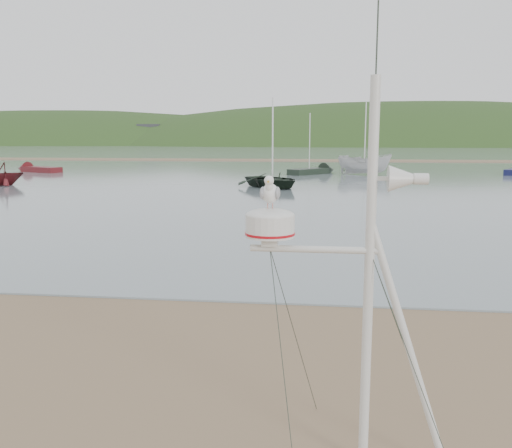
# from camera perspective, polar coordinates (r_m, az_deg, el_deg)

# --- Properties ---
(ground) EXTENTS (560.00, 560.00, 0.00)m
(ground) POSITION_cam_1_polar(r_m,az_deg,el_deg) (8.01, -17.89, -16.12)
(ground) COLOR brown
(ground) RESTS_ON ground
(water) EXTENTS (560.00, 256.00, 0.04)m
(water) POSITION_cam_1_polar(r_m,az_deg,el_deg) (138.62, 5.63, 7.77)
(water) COLOR slate
(water) RESTS_ON ground
(sandbar) EXTENTS (560.00, 7.00, 0.07)m
(sandbar) POSITION_cam_1_polar(r_m,az_deg,el_deg) (76.68, 4.55, 6.71)
(sandbar) COLOR brown
(sandbar) RESTS_ON water
(hill_ridge) EXTENTS (620.00, 180.00, 80.00)m
(hill_ridge) POSITION_cam_1_polar(r_m,az_deg,el_deg) (243.12, 10.50, 3.60)
(hill_ridge) COLOR #213A18
(hill_ridge) RESTS_ON ground
(far_cottages) EXTENTS (294.40, 6.30, 8.00)m
(far_cottages) POSITION_cam_1_polar(r_m,az_deg,el_deg) (202.54, 6.94, 9.31)
(far_cottages) COLOR silver
(far_cottages) RESTS_ON ground
(mast_rig) EXTENTS (2.12, 2.26, 4.78)m
(mast_rig) POSITION_cam_1_polar(r_m,az_deg,el_deg) (5.70, 10.96, -13.82)
(mast_rig) COLOR silver
(mast_rig) RESTS_ON ground
(boat_dark) EXTENTS (3.20, 2.98, 4.75)m
(boat_dark) POSITION_cam_1_polar(r_m,az_deg,el_deg) (35.56, 1.76, 7.66)
(boat_dark) COLOR black
(boat_dark) RESTS_ON water
(boat_red) EXTENTS (3.04, 2.76, 3.01)m
(boat_red) POSITION_cam_1_polar(r_m,az_deg,el_deg) (41.23, -25.26, 5.79)
(boat_red) COLOR #521216
(boat_red) RESTS_ON water
(boat_white) EXTENTS (2.25, 2.22, 4.75)m
(boat_white) POSITION_cam_1_polar(r_m,az_deg,el_deg) (48.90, 11.39, 7.90)
(boat_white) COLOR silver
(boat_white) RESTS_ON water
(sailboat_dark_mid) EXTENTS (4.72, 5.45, 5.83)m
(sailboat_dark_mid) POSITION_cam_1_polar(r_m,az_deg,el_deg) (49.90, 6.65, 5.61)
(sailboat_dark_mid) COLOR black
(sailboat_dark_mid) RESTS_ON ground
(dinghy_red_far) EXTENTS (5.77, 3.63, 1.39)m
(dinghy_red_far) POSITION_cam_1_polar(r_m,az_deg,el_deg) (56.34, -22.50, 5.37)
(dinghy_red_far) COLOR #521216
(dinghy_red_far) RESTS_ON ground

